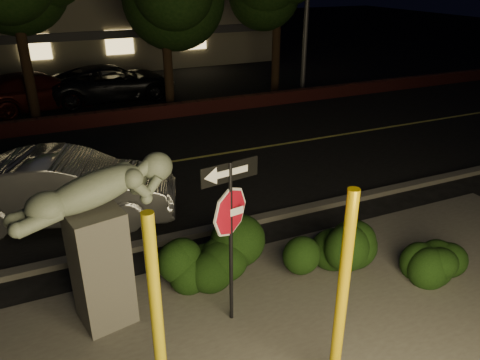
# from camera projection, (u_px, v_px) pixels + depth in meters

# --- Properties ---
(ground) EXTENTS (90.00, 90.00, 0.00)m
(ground) POSITION_uv_depth(u_px,v_px,m) (122.00, 135.00, 15.51)
(ground) COLOR black
(ground) RESTS_ON ground
(road) EXTENTS (80.00, 8.00, 0.01)m
(road) POSITION_uv_depth(u_px,v_px,m) (143.00, 167.00, 13.02)
(road) COLOR black
(road) RESTS_ON ground
(lane_marking) EXTENTS (80.00, 0.12, 0.00)m
(lane_marking) POSITION_uv_depth(u_px,v_px,m) (143.00, 166.00, 13.01)
(lane_marking) COLOR #BBB54A
(lane_marking) RESTS_ON road
(curb) EXTENTS (80.00, 0.25, 0.12)m
(curb) POSITION_uv_depth(u_px,v_px,m) (189.00, 235.00, 9.58)
(curb) COLOR #4C4944
(curb) RESTS_ON ground
(brick_wall) EXTENTS (40.00, 0.35, 0.50)m
(brick_wall) POSITION_uv_depth(u_px,v_px,m) (114.00, 117.00, 16.49)
(brick_wall) COLOR #4F1A19
(brick_wall) RESTS_ON ground
(parking_lot) EXTENTS (40.00, 12.00, 0.01)m
(parking_lot) POSITION_uv_depth(u_px,v_px,m) (91.00, 89.00, 21.33)
(parking_lot) COLOR black
(parking_lot) RESTS_ON ground
(building) EXTENTS (22.00, 10.20, 4.00)m
(building) POSITION_uv_depth(u_px,v_px,m) (67.00, 26.00, 27.15)
(building) COLOR gray
(building) RESTS_ON ground
(yellow_pole_left) EXTENTS (0.14, 0.14, 2.82)m
(yellow_pole_left) POSITION_uv_depth(u_px,v_px,m) (157.00, 323.00, 5.24)
(yellow_pole_left) COLOR yellow
(yellow_pole_left) RESTS_ON ground
(yellow_pole_right) EXTENTS (0.14, 0.14, 2.87)m
(yellow_pole_right) POSITION_uv_depth(u_px,v_px,m) (342.00, 296.00, 5.64)
(yellow_pole_right) COLOR gold
(yellow_pole_right) RESTS_ON ground
(signpost) EXTENTS (0.90, 0.18, 2.66)m
(signpost) POSITION_uv_depth(u_px,v_px,m) (231.00, 213.00, 6.60)
(signpost) COLOR black
(signpost) RESTS_ON ground
(sculpture) EXTENTS (2.40, 1.08, 2.57)m
(sculpture) POSITION_uv_depth(u_px,v_px,m) (98.00, 231.00, 6.75)
(sculpture) COLOR #4C4944
(sculpture) RESTS_ON ground
(hedge_center) EXTENTS (2.42, 1.71, 1.15)m
(hedge_center) POSITION_uv_depth(u_px,v_px,m) (206.00, 252.00, 8.06)
(hedge_center) COLOR black
(hedge_center) RESTS_ON ground
(hedge_right) EXTENTS (1.89, 1.34, 1.12)m
(hedge_right) POSITION_uv_depth(u_px,v_px,m) (330.00, 245.00, 8.31)
(hedge_right) COLOR black
(hedge_right) RESTS_ON ground
(hedge_far_right) EXTENTS (1.43, 1.02, 0.91)m
(hedge_far_right) POSITION_uv_depth(u_px,v_px,m) (433.00, 255.00, 8.18)
(hedge_far_right) COLOR black
(hedge_far_right) RESTS_ON ground
(silver_sedan) EXTENTS (4.82, 2.88, 1.50)m
(silver_sedan) POSITION_uv_depth(u_px,v_px,m) (67.00, 188.00, 10.02)
(silver_sedan) COLOR silver
(silver_sedan) RESTS_ON ground
(parked_car_darkred) EXTENTS (5.34, 3.25, 1.45)m
(parked_car_darkred) POSITION_uv_depth(u_px,v_px,m) (38.00, 91.00, 18.07)
(parked_car_darkred) COLOR #380C0A
(parked_car_darkred) RESTS_ON ground
(parked_car_dark) EXTENTS (5.23, 2.52, 1.44)m
(parked_car_dark) POSITION_uv_depth(u_px,v_px,m) (113.00, 83.00, 19.38)
(parked_car_dark) COLOR black
(parked_car_dark) RESTS_ON ground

